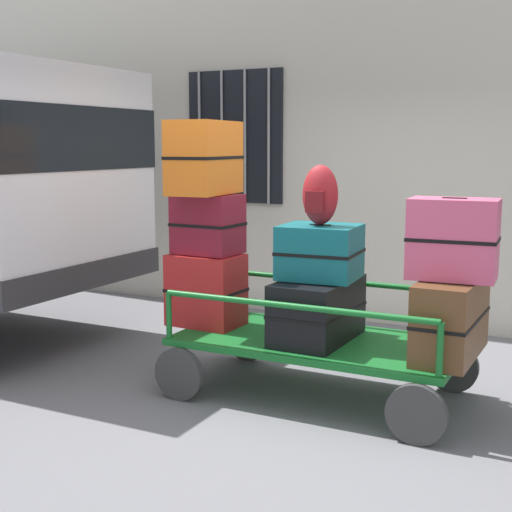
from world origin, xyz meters
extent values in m
plane|color=slate|center=(0.00, 0.00, 0.00)|extent=(40.00, 40.00, 0.00)
cube|color=beige|center=(0.00, 2.49, 2.50)|extent=(12.00, 0.30, 5.00)
cube|color=black|center=(-1.80, 2.32, 2.00)|extent=(1.20, 0.04, 1.50)
cylinder|color=gray|center=(-2.25, 2.28, 2.00)|extent=(0.03, 0.03, 1.50)
cylinder|color=gray|center=(-1.95, 2.28, 2.00)|extent=(0.03, 0.03, 1.50)
cylinder|color=gray|center=(-1.65, 2.28, 2.00)|extent=(0.03, 0.03, 1.50)
cylinder|color=gray|center=(-1.35, 2.28, 2.00)|extent=(0.03, 0.03, 1.50)
cube|color=#146023|center=(0.21, -0.06, 0.43)|extent=(2.13, 1.07, 0.05)
cylinder|color=#383838|center=(1.11, -0.62, 0.20)|extent=(0.40, 0.06, 0.40)
cylinder|color=#383838|center=(1.11, 0.50, 0.20)|extent=(0.40, 0.06, 0.40)
cylinder|color=#383838|center=(-0.69, -0.62, 0.20)|extent=(0.40, 0.06, 0.40)
cylinder|color=#383838|center=(-0.69, 0.50, 0.20)|extent=(0.40, 0.06, 0.40)
cylinder|color=#146023|center=(1.23, -0.56, 0.63)|extent=(0.04, 0.04, 0.36)
cylinder|color=#146023|center=(1.23, 0.44, 0.63)|extent=(0.04, 0.04, 0.36)
cylinder|color=#146023|center=(-0.82, -0.56, 0.63)|extent=(0.04, 0.04, 0.36)
cylinder|color=#146023|center=(-0.82, 0.44, 0.63)|extent=(0.04, 0.04, 0.36)
cylinder|color=#146023|center=(0.21, -0.56, 0.81)|extent=(2.05, 0.04, 0.04)
cylinder|color=#146023|center=(0.21, 0.44, 0.81)|extent=(2.05, 0.04, 0.04)
cube|color=#B21E1E|center=(-0.78, -0.07, 0.74)|extent=(0.58, 0.41, 0.58)
cube|color=black|center=(-0.78, -0.07, 0.74)|extent=(0.59, 0.42, 0.02)
cube|color=black|center=(-0.78, -0.07, 1.03)|extent=(0.16, 0.04, 0.02)
cube|color=maroon|center=(-0.78, -0.03, 1.28)|extent=(0.52, 0.40, 0.48)
cube|color=black|center=(-0.78, -0.03, 1.28)|extent=(0.53, 0.41, 0.02)
cube|color=black|center=(-0.78, -0.03, 1.51)|extent=(0.16, 0.04, 0.02)
cube|color=orange|center=(-0.78, -0.07, 1.81)|extent=(0.43, 0.73, 0.58)
cube|color=black|center=(-0.78, -0.07, 1.81)|extent=(0.45, 0.74, 0.02)
cube|color=black|center=(-0.78, -0.07, 2.09)|extent=(0.13, 0.04, 0.02)
cube|color=black|center=(0.21, -0.08, 0.68)|extent=(0.49, 0.83, 0.46)
cube|color=black|center=(0.21, -0.08, 0.68)|extent=(0.50, 0.84, 0.02)
cube|color=black|center=(0.21, -0.08, 0.91)|extent=(0.16, 0.03, 0.02)
cube|color=#0F5960|center=(0.21, -0.05, 1.12)|extent=(0.60, 0.53, 0.40)
cube|color=black|center=(0.21, -0.05, 1.12)|extent=(0.61, 0.55, 0.02)
cube|color=black|center=(0.21, -0.05, 1.32)|extent=(0.16, 0.04, 0.02)
cube|color=brown|center=(1.19, -0.05, 0.73)|extent=(0.38, 0.88, 0.55)
cube|color=black|center=(1.19, -0.05, 0.73)|extent=(0.39, 0.89, 0.02)
cube|color=black|center=(1.19, -0.05, 1.00)|extent=(0.13, 0.03, 0.02)
cube|color=#CC4C72|center=(1.19, -0.10, 1.28)|extent=(0.60, 0.39, 0.55)
cube|color=black|center=(1.19, -0.10, 1.28)|extent=(0.61, 0.40, 0.02)
cube|color=black|center=(1.19, -0.10, 1.55)|extent=(0.16, 0.04, 0.02)
ellipsoid|color=maroon|center=(0.22, -0.08, 1.55)|extent=(0.27, 0.19, 0.44)
cube|color=maroon|center=(0.22, -0.18, 1.50)|extent=(0.14, 0.06, 0.15)
camera|label=1|loc=(2.15, -4.96, 1.91)|focal=49.95mm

